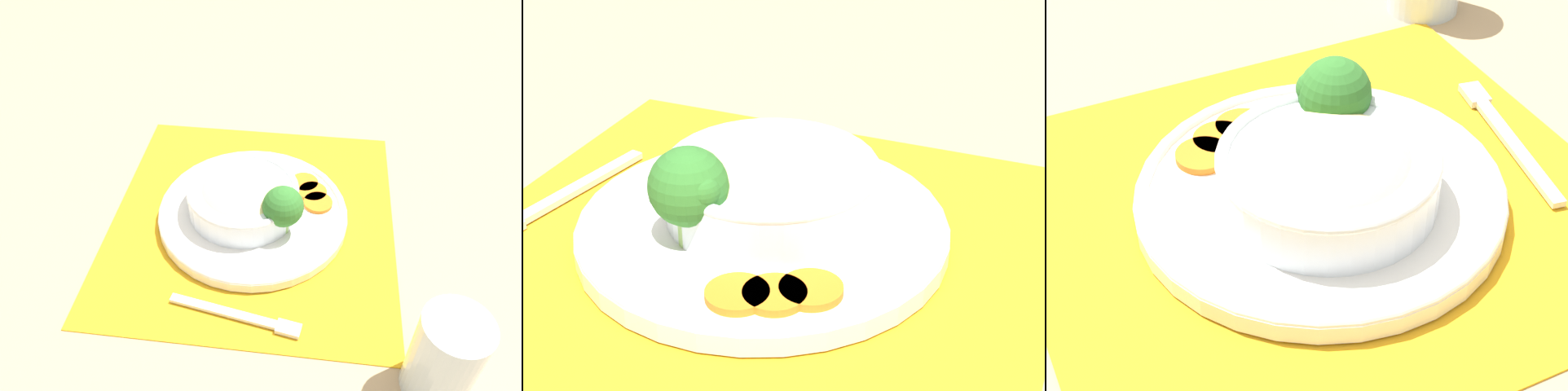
% 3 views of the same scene
% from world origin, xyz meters
% --- Properties ---
extents(ground_plane, '(4.00, 4.00, 0.00)m').
position_xyz_m(ground_plane, '(0.00, 0.00, 0.00)').
color(ground_plane, tan).
extents(placemat, '(0.51, 0.48, 0.00)m').
position_xyz_m(placemat, '(0.00, 0.00, 0.00)').
color(placemat, orange).
rests_on(placemat, ground_plane).
extents(plate, '(0.30, 0.30, 0.02)m').
position_xyz_m(plate, '(0.00, 0.00, 0.02)').
color(plate, white).
rests_on(plate, placemat).
extents(bowl, '(0.17, 0.17, 0.06)m').
position_xyz_m(bowl, '(-0.00, -0.02, 0.05)').
color(bowl, silver).
rests_on(bowl, plate).
extents(broccoli_floret, '(0.06, 0.06, 0.08)m').
position_xyz_m(broccoli_floret, '(0.03, 0.05, 0.07)').
color(broccoli_floret, '#84AD5B').
rests_on(broccoli_floret, plate).
extents(carrot_slice_near, '(0.05, 0.05, 0.01)m').
position_xyz_m(carrot_slice_near, '(-0.03, 0.10, 0.02)').
color(carrot_slice_near, orange).
rests_on(carrot_slice_near, plate).
extents(carrot_slice_middle, '(0.05, 0.05, 0.01)m').
position_xyz_m(carrot_slice_middle, '(-0.06, 0.09, 0.02)').
color(carrot_slice_middle, orange).
rests_on(carrot_slice_middle, plate).
extents(carrot_slice_far, '(0.05, 0.05, 0.01)m').
position_xyz_m(carrot_slice_far, '(-0.08, 0.07, 0.02)').
color(carrot_slice_far, orange).
rests_on(carrot_slice_far, plate).
extents(fork, '(0.03, 0.18, 0.01)m').
position_xyz_m(fork, '(0.19, 0.03, 0.01)').
color(fork, silver).
rests_on(fork, placemat).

